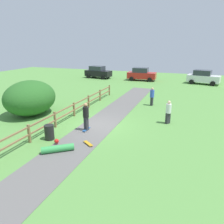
# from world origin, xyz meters

# --- Properties ---
(ground_plane) EXTENTS (60.00, 60.00, 0.00)m
(ground_plane) POSITION_xyz_m (0.00, 0.00, 0.00)
(ground_plane) COLOR #568E42
(asphalt_path) EXTENTS (2.40, 28.00, 0.02)m
(asphalt_path) POSITION_xyz_m (0.00, 0.00, 0.01)
(asphalt_path) COLOR #605E5B
(asphalt_path) RESTS_ON ground_plane
(wooden_fence) EXTENTS (0.12, 18.12, 1.10)m
(wooden_fence) POSITION_xyz_m (-2.60, 0.00, 0.67)
(wooden_fence) COLOR olive
(wooden_fence) RESTS_ON ground_plane
(bush_large) EXTENTS (3.65, 4.38, 2.72)m
(bush_large) POSITION_xyz_m (-6.03, 0.50, 1.36)
(bush_large) COLOR #286023
(bush_large) RESTS_ON ground_plane
(trash_bin) EXTENTS (0.56, 0.56, 0.90)m
(trash_bin) POSITION_xyz_m (-1.80, -3.08, 0.45)
(trash_bin) COLOR black
(trash_bin) RESTS_ON ground_plane
(skater_riding) EXTENTS (0.39, 0.80, 1.84)m
(skater_riding) POSITION_xyz_m (-0.37, -1.08, 1.05)
(skater_riding) COLOR #265999
(skater_riding) RESTS_ON asphalt_path
(skater_fallen) EXTENTS (1.55, 1.54, 0.36)m
(skater_fallen) POSITION_xyz_m (-0.48, -4.24, 0.20)
(skater_fallen) COLOR green
(skater_fallen) RESTS_ON asphalt_path
(skateboard_loose) EXTENTS (0.77, 0.63, 0.08)m
(skateboard_loose) POSITION_xyz_m (0.67, -2.97, 0.09)
(skateboard_loose) COLOR #BF8C19
(skateboard_loose) RESTS_ON asphalt_path
(bystander_white) EXTENTS (0.53, 0.53, 1.67)m
(bystander_white) POSITION_xyz_m (4.45, 2.12, 0.92)
(bystander_white) COLOR #2D2D33
(bystander_white) RESTS_ON ground_plane
(bystander_blue) EXTENTS (0.42, 0.42, 1.66)m
(bystander_blue) POSITION_xyz_m (2.50, 6.46, 0.91)
(bystander_blue) COLOR #2D2D33
(bystander_blue) RESTS_ON ground_plane
(parked_car_red) EXTENTS (4.26, 2.13, 1.92)m
(parked_car_red) POSITION_xyz_m (-1.55, 19.74, 0.96)
(parked_car_red) COLOR red
(parked_car_red) RESTS_ON ground_plane
(parked_car_black) EXTENTS (4.39, 2.43, 1.92)m
(parked_car_black) POSITION_xyz_m (-8.64, 19.75, 0.96)
(parked_car_black) COLOR black
(parked_car_black) RESTS_ON ground_plane
(parked_car_white) EXTENTS (4.46, 2.63, 1.92)m
(parked_car_white) POSITION_xyz_m (7.09, 19.75, 0.96)
(parked_car_white) COLOR silver
(parked_car_white) RESTS_ON ground_plane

